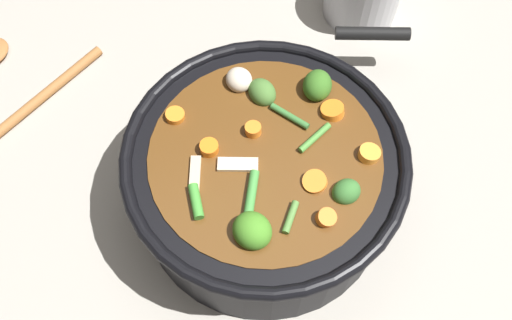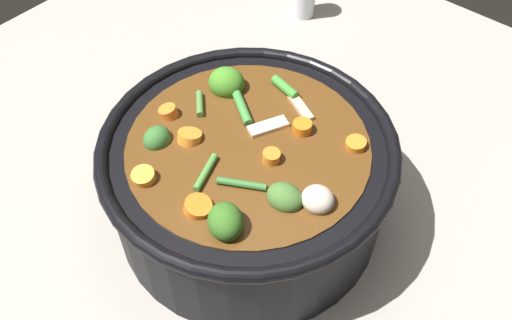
% 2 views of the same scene
% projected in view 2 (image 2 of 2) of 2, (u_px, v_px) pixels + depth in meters
% --- Properties ---
extents(ground_plane, '(1.10, 1.10, 0.00)m').
position_uv_depth(ground_plane, '(249.00, 212.00, 0.68)').
color(ground_plane, '#9E998E').
extents(cooking_pot, '(0.32, 0.32, 0.14)m').
position_uv_depth(cooking_pot, '(248.00, 177.00, 0.63)').
color(cooking_pot, black).
rests_on(cooking_pot, ground_plane).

